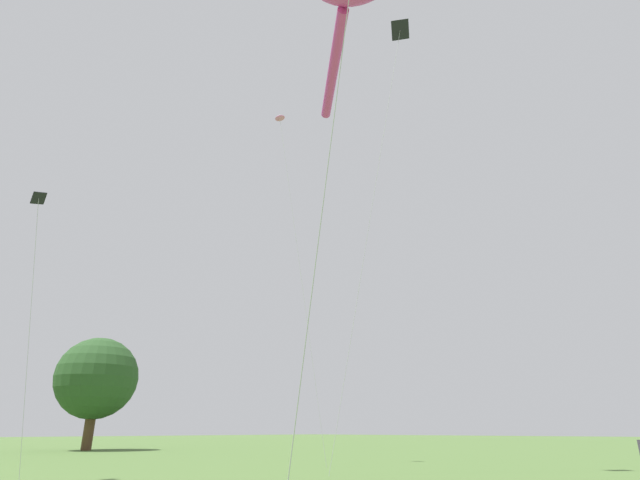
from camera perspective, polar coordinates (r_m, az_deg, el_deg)
small_kite_streamer_purple at (r=29.46m, az=8.79°, el=20.72°), size 3.98×3.12×22.97m
small_kite_bird_shape at (r=23.39m, az=-29.52°, el=1.96°), size 1.41×0.97×10.91m
small_kite_diamond_red at (r=34.15m, az=-4.44°, el=12.57°), size 0.59×4.26×21.44m
tree_shrub_far at (r=51.12m, az=-24.08°, el=-14.18°), size 7.15×7.15×9.65m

